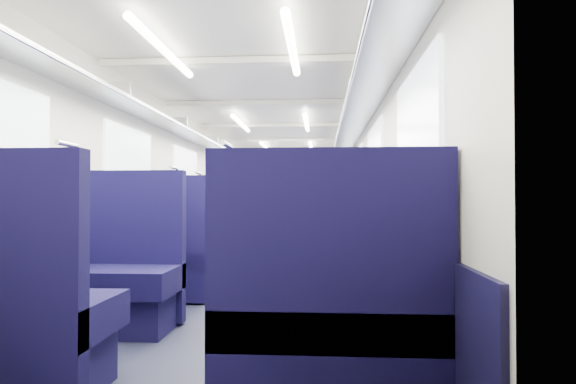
% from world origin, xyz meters
% --- Properties ---
extents(floor, '(2.80, 18.00, 0.01)m').
position_xyz_m(floor, '(0.00, 0.00, 0.00)').
color(floor, black).
rests_on(floor, ground).
extents(ceiling, '(2.80, 18.00, 0.01)m').
position_xyz_m(ceiling, '(0.00, 0.00, 2.35)').
color(ceiling, white).
rests_on(ceiling, wall_left).
extents(wall_left, '(0.02, 18.00, 2.35)m').
position_xyz_m(wall_left, '(-1.40, 0.00, 1.18)').
color(wall_left, silver).
rests_on(wall_left, floor).
extents(dado_left, '(0.03, 17.90, 0.70)m').
position_xyz_m(dado_left, '(-1.39, 0.00, 0.35)').
color(dado_left, black).
rests_on(dado_left, floor).
extents(wall_right, '(0.02, 18.00, 2.35)m').
position_xyz_m(wall_right, '(1.40, 0.00, 1.18)').
color(wall_right, silver).
rests_on(wall_right, floor).
extents(dado_right, '(0.03, 17.90, 0.70)m').
position_xyz_m(dado_right, '(1.39, 0.00, 0.35)').
color(dado_right, black).
rests_on(dado_right, floor).
extents(wall_far, '(2.80, 0.02, 2.35)m').
position_xyz_m(wall_far, '(0.00, 9.00, 1.18)').
color(wall_far, silver).
rests_on(wall_far, floor).
extents(luggage_rack_left, '(0.36, 17.40, 0.18)m').
position_xyz_m(luggage_rack_left, '(-1.21, 0.00, 1.97)').
color(luggage_rack_left, '#B2B5BA').
rests_on(luggage_rack_left, wall_left).
extents(luggage_rack_right, '(0.36, 17.40, 0.18)m').
position_xyz_m(luggage_rack_right, '(1.21, 0.00, 1.97)').
color(luggage_rack_right, '#B2B5BA').
rests_on(luggage_rack_right, wall_right).
extents(windows, '(2.78, 15.60, 0.75)m').
position_xyz_m(windows, '(0.00, -0.46, 1.42)').
color(windows, white).
rests_on(windows, wall_left).
extents(ceiling_fittings, '(2.70, 16.06, 0.11)m').
position_xyz_m(ceiling_fittings, '(0.00, -0.26, 2.29)').
color(ceiling_fittings, silver).
rests_on(ceiling_fittings, ceiling).
extents(end_door, '(0.75, 0.06, 2.00)m').
position_xyz_m(end_door, '(0.00, 8.94, 1.00)').
color(end_door, black).
rests_on(end_door, floor).
extents(bulkhead, '(2.80, 0.10, 2.35)m').
position_xyz_m(bulkhead, '(-0.00, 3.17, 1.23)').
color(bulkhead, silver).
rests_on(bulkhead, floor).
extents(seat_1, '(1.11, 0.61, 1.24)m').
position_xyz_m(seat_1, '(0.83, -8.21, 0.38)').
color(seat_1, '#0E0B36').
rests_on(seat_1, floor).
extents(seat_2, '(1.11, 0.61, 1.24)m').
position_xyz_m(seat_2, '(-0.83, -7.00, 0.38)').
color(seat_2, '#0E0B36').
rests_on(seat_2, floor).
extents(seat_3, '(1.11, 0.61, 1.24)m').
position_xyz_m(seat_3, '(0.83, -7.13, 0.38)').
color(seat_3, '#0E0B36').
rests_on(seat_3, floor).
extents(seat_4, '(1.11, 0.61, 1.24)m').
position_xyz_m(seat_4, '(-0.83, -5.94, 0.38)').
color(seat_4, '#0E0B36').
rests_on(seat_4, floor).
extents(seat_5, '(1.11, 0.61, 1.24)m').
position_xyz_m(seat_5, '(0.83, -5.89, 0.38)').
color(seat_5, '#0E0B36').
rests_on(seat_5, floor).
extents(seat_6, '(1.11, 0.61, 1.24)m').
position_xyz_m(seat_6, '(-0.83, -4.73, 0.38)').
color(seat_6, '#0E0B36').
rests_on(seat_6, floor).
extents(seat_7, '(1.11, 0.61, 1.24)m').
position_xyz_m(seat_7, '(0.83, -4.86, 0.38)').
color(seat_7, '#0E0B36').
rests_on(seat_7, floor).
extents(seat_8, '(1.11, 0.61, 1.24)m').
position_xyz_m(seat_8, '(-0.83, -3.71, 0.38)').
color(seat_8, '#0E0B36').
rests_on(seat_8, floor).
extents(seat_9, '(1.11, 0.61, 1.24)m').
position_xyz_m(seat_9, '(0.83, -3.76, 0.38)').
color(seat_9, '#0E0B36').
rests_on(seat_9, floor).
extents(seat_10, '(1.11, 0.61, 1.24)m').
position_xyz_m(seat_10, '(-0.83, -2.56, 0.38)').
color(seat_10, '#0E0B36').
rests_on(seat_10, floor).
extents(seat_11, '(1.11, 0.61, 1.24)m').
position_xyz_m(seat_11, '(0.83, -2.47, 0.38)').
color(seat_11, '#0E0B36').
rests_on(seat_11, floor).
extents(seat_12, '(1.11, 0.61, 1.24)m').
position_xyz_m(seat_12, '(-0.83, -1.43, 0.38)').
color(seat_12, '#0E0B36').
rests_on(seat_12, floor).
extents(seat_13, '(1.11, 0.61, 1.24)m').
position_xyz_m(seat_13, '(0.83, -1.45, 0.38)').
color(seat_13, '#0E0B36').
rests_on(seat_13, floor).
extents(seat_14, '(1.11, 0.61, 1.24)m').
position_xyz_m(seat_14, '(-0.83, -0.15, 0.38)').
color(seat_14, '#0E0B36').
rests_on(seat_14, floor).
extents(seat_15, '(1.11, 0.61, 1.24)m').
position_xyz_m(seat_15, '(0.83, -0.21, 0.38)').
color(seat_15, '#0E0B36').
rests_on(seat_15, floor).
extents(seat_16, '(1.11, 0.61, 1.24)m').
position_xyz_m(seat_16, '(-0.83, 0.88, 0.38)').
color(seat_16, '#0E0B36').
rests_on(seat_16, floor).
extents(seat_17, '(1.11, 0.61, 1.24)m').
position_xyz_m(seat_17, '(0.83, 0.88, 0.38)').
color(seat_17, '#0E0B36').
rests_on(seat_17, floor).
extents(seat_18, '(1.11, 0.61, 1.24)m').
position_xyz_m(seat_18, '(-0.83, 1.97, 0.38)').
color(seat_18, '#0E0B36').
rests_on(seat_18, floor).
extents(seat_19, '(1.11, 0.61, 1.24)m').
position_xyz_m(seat_19, '(0.83, 2.17, 0.38)').
color(seat_19, '#0E0B36').
rests_on(seat_19, floor).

